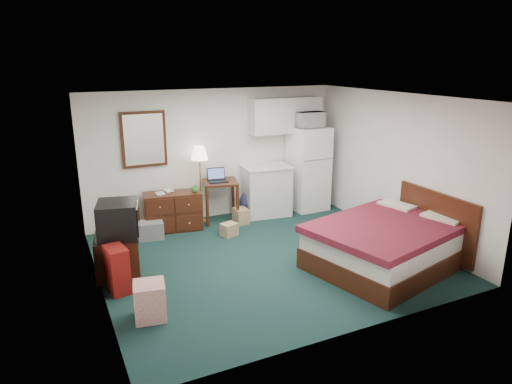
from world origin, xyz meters
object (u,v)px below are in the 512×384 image
bed (385,246)px  suitcase (117,270)px  desk (221,201)px  floor_lamp (201,185)px  kitchen_counter (266,191)px  fridge (308,168)px  dresser (173,211)px  tv_stand (118,255)px

bed → suitcase: size_ratio=3.29×
desk → bed: desk is taller
floor_lamp → kitchen_counter: bearing=-6.1°
floor_lamp → fridge: (2.28, -0.17, 0.12)m
kitchen_counter → fridge: (0.96, -0.03, 0.37)m
dresser → tv_stand: size_ratio=1.57×
fridge → bed: bearing=-99.5°
tv_stand → kitchen_counter: bearing=35.1°
desk → suitcase: size_ratio=1.25×
fridge → tv_stand: fridge is taller
floor_lamp → fridge: fridge is taller
suitcase → fridge: bearing=16.2°
floor_lamp → tv_stand: bearing=-138.4°
floor_lamp → tv_stand: floor_lamp is taller
kitchen_counter → fridge: size_ratio=0.57×
bed → desk: bearing=102.7°
dresser → bed: dresser is taller
floor_lamp → suitcase: 2.91m
desk → bed: (1.50, -2.97, -0.06)m
fridge → floor_lamp: bearing=174.4°
desk → kitchen_counter: 0.97m
floor_lamp → bed: (1.86, -3.09, -0.40)m
fridge → bed: fridge is taller
kitchen_counter → fridge: 1.03m
kitchen_counter → suitcase: 3.82m
floor_lamp → bed: 3.62m
desk → tv_stand: size_ratio=1.22×
kitchen_counter → bed: 3.00m
desk → kitchen_counter: kitchen_counter is taller
dresser → suitcase: size_ratio=1.61×
suitcase → kitchen_counter: bearing=22.7°
fridge → suitcase: fridge is taller
dresser → fridge: (2.88, 0.02, 0.51)m
desk → dresser: bearing=-162.0°
floor_lamp → bed: size_ratio=0.70×
floor_lamp → desk: 0.50m
kitchen_counter → suitcase: size_ratio=1.52×
bed → fridge: bearing=67.7°
dresser → kitchen_counter: kitchen_counter is taller
fridge → dresser: bearing=179.1°
desk → fridge: fridge is taller
dresser → kitchen_counter: (1.93, 0.05, 0.14)m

